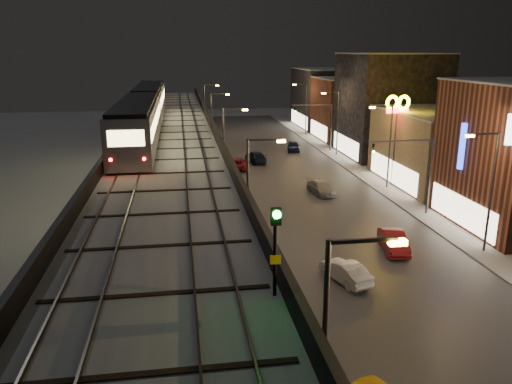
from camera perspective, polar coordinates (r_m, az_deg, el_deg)
road_surface at (r=56.81m, az=4.27°, el=1.11°), size 17.00×120.00×0.06m
sidewalk_right at (r=59.80m, az=13.66°, el=1.49°), size 4.00×120.00×0.14m
under_viaduct_pavement at (r=55.43m, az=-9.46°, el=0.56°), size 11.00×120.00×0.06m
elevated_viaduct at (r=51.13m, az=-9.77°, el=5.68°), size 9.00×100.00×6.30m
viaduct_trackbed at (r=51.13m, az=-9.82°, el=6.55°), size 8.40×100.00×0.32m
viaduct_parapet_streetside at (r=51.19m, az=-4.92°, el=7.26°), size 0.30×100.00×1.10m
viaduct_parapet_far at (r=51.36m, az=-14.72°, el=6.83°), size 0.30×100.00×1.10m
building_c at (r=59.15m, az=20.85°, el=4.72°), size 12.20×15.20×8.16m
building_d at (r=72.92m, az=14.96°, el=9.53°), size 12.20×13.20×14.16m
building_e at (r=86.08m, az=11.16°, el=9.32°), size 12.20×12.20×10.16m
building_f at (r=99.25m, az=8.44°, el=10.57°), size 12.20×16.20×11.16m
streetlight_left_0 at (r=16.98m, az=8.71°, el=-17.25°), size 2.57×0.28×9.00m
streetlight_left_1 at (r=33.15m, az=-0.47°, el=-0.29°), size 2.57×0.28×9.00m
streetlight_right_1 at (r=39.36m, az=25.08°, el=0.79°), size 2.56×0.28×9.00m
streetlight_left_2 at (r=50.57m, az=-3.41°, el=5.33°), size 2.57×0.28×9.00m
streetlight_right_2 at (r=54.84m, az=14.82°, el=5.66°), size 2.56×0.28×9.00m
streetlight_left_3 at (r=68.29m, az=-4.86°, el=8.05°), size 2.57×0.28×9.00m
streetlight_right_3 at (r=71.51m, az=9.13°, el=8.26°), size 2.56×0.28×9.00m
streetlight_left_4 at (r=86.13m, az=-5.71°, el=9.65°), size 2.57×0.28×9.00m
streetlight_right_4 at (r=88.70m, az=5.58°, el=9.83°), size 2.56×0.28×9.00m
traffic_light_rig_a at (r=46.62m, az=18.07°, el=2.74°), size 6.10×0.34×7.00m
traffic_light_rig_b at (r=74.19m, az=7.74°, el=8.01°), size 6.10×0.34×7.00m
subway_train at (r=53.08m, az=-12.62°, el=9.07°), size 3.20×39.09×3.84m
rail_signal at (r=15.97m, az=2.27°, el=-4.87°), size 0.36×0.43×3.09m
car_near_white at (r=33.09m, az=10.13°, el=-9.00°), size 2.66×4.39×1.37m
car_mid_silver at (r=63.01m, az=-2.08°, el=3.23°), size 2.99×5.21×1.37m
car_mid_dark at (r=66.68m, az=-0.01°, el=3.98°), size 2.60×5.20×1.45m
car_onc_silver at (r=38.65m, az=15.44°, el=-5.53°), size 2.32×4.68×1.48m
car_onc_white at (r=52.32m, az=7.41°, el=0.41°), size 2.43×4.62×1.28m
car_onc_red at (r=74.44m, az=4.31°, el=5.21°), size 2.51×4.59×1.48m
sign_mcdonalds at (r=55.84m, az=15.84°, el=8.71°), size 2.95×0.79×9.94m
sign_carwash at (r=44.73m, az=23.20°, el=3.98°), size 1.70×0.35×8.80m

